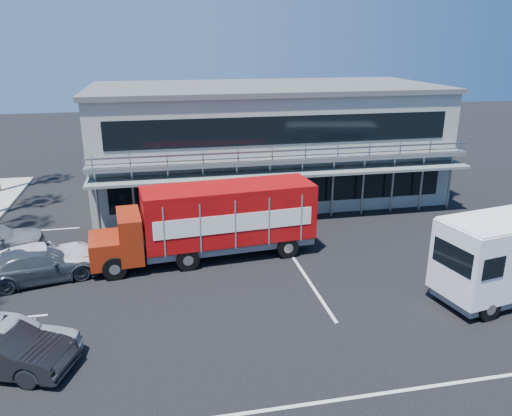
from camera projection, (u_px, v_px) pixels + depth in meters
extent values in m
plane|color=black|center=(273.00, 302.00, 20.17)|extent=(120.00, 120.00, 0.00)
cube|color=#9CA294|center=(265.00, 143.00, 33.53)|extent=(22.00, 10.00, 7.00)
cube|color=#515454|center=(265.00, 87.00, 32.36)|extent=(22.40, 10.40, 0.30)
cube|color=#515454|center=(286.00, 160.00, 28.31)|extent=(22.00, 1.20, 0.25)
cube|color=gray|center=(289.00, 153.00, 27.63)|extent=(22.00, 0.08, 0.90)
cube|color=slate|center=(287.00, 173.00, 28.25)|extent=(22.00, 1.80, 0.15)
cube|color=black|center=(283.00, 191.00, 29.48)|extent=(20.00, 0.06, 1.60)
cube|color=black|center=(284.00, 130.00, 28.33)|extent=(20.00, 0.06, 1.60)
cube|color=maroon|center=(106.00, 249.00, 22.70)|extent=(1.62, 2.40, 1.22)
cube|color=maroon|center=(130.00, 235.00, 22.83)|extent=(1.24, 2.62, 2.13)
cube|color=black|center=(129.00, 223.00, 22.64)|extent=(0.25, 2.15, 0.71)
cube|color=#B10A0D|center=(229.00, 212.00, 23.90)|extent=(8.31, 3.27, 2.64)
cube|color=slate|center=(229.00, 242.00, 24.41)|extent=(8.28, 2.89, 0.30)
cube|color=white|center=(235.00, 223.00, 22.78)|extent=(7.44, 0.72, 0.86)
cube|color=white|center=(223.00, 206.00, 25.09)|extent=(7.44, 0.72, 0.86)
cylinder|color=black|center=(115.00, 269.00, 21.93)|extent=(1.08, 0.38, 1.05)
cylinder|color=black|center=(113.00, 249.00, 23.96)|extent=(1.08, 0.38, 1.05)
cylinder|color=black|center=(188.00, 260.00, 22.82)|extent=(1.08, 0.38, 1.05)
cylinder|color=black|center=(180.00, 242.00, 24.85)|extent=(1.08, 0.38, 1.05)
cylinder|color=black|center=(288.00, 247.00, 24.16)|extent=(1.08, 0.38, 1.05)
cylinder|color=black|center=(273.00, 231.00, 26.18)|extent=(1.08, 0.38, 1.05)
cube|color=black|center=(453.00, 257.00, 18.77)|extent=(0.43, 2.00, 0.98)
cube|color=#360B6B|center=(512.00, 232.00, 21.47)|extent=(3.65, 0.70, 1.55)
cylinder|color=black|center=(489.00, 308.00, 18.76)|extent=(1.02, 0.45, 0.99)
cylinder|color=black|center=(447.00, 283.00, 20.68)|extent=(1.02, 0.45, 0.99)
imported|color=#B5B9BD|center=(4.00, 339.00, 16.24)|extent=(5.27, 3.36, 1.67)
imported|color=black|center=(0.00, 350.00, 15.80)|extent=(4.92, 3.11, 1.53)
imported|color=white|center=(43.00, 261.00, 22.21)|extent=(5.73, 3.66, 1.47)
imported|color=#303840|center=(41.00, 265.00, 21.84)|extent=(5.35, 3.15, 1.45)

